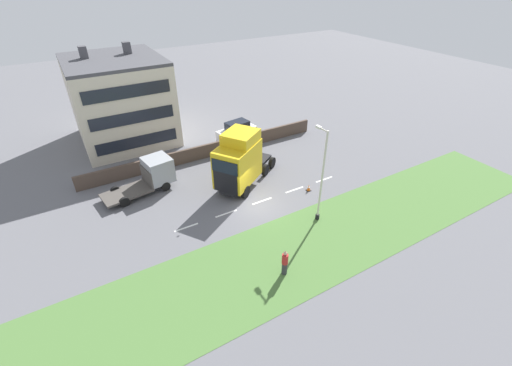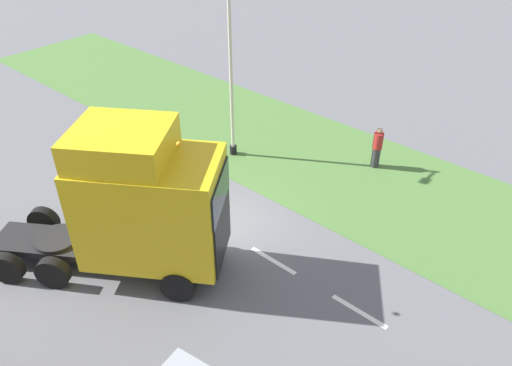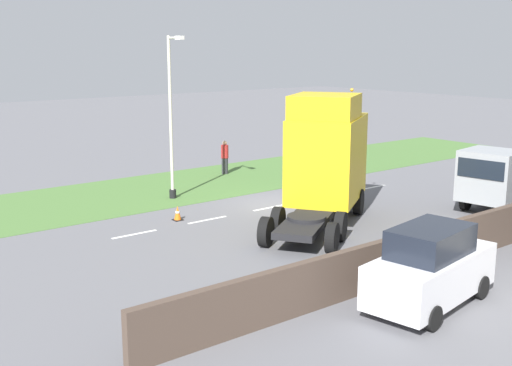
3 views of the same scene
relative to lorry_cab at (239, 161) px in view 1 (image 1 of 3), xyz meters
name	(u,v)px [view 1 (image 1 of 3)]	position (x,y,z in m)	size (l,w,h in m)	color
ground_plane	(254,204)	(-2.75, 0.18, -2.48)	(120.00, 120.00, 0.00)	slate
grass_verge	(300,250)	(-8.75, 0.18, -2.47)	(7.00, 44.00, 0.01)	#4C7538
lane_markings	(262,201)	(-2.75, -0.52, -2.48)	(0.16, 14.60, 0.00)	white
boundary_wall	(208,151)	(6.25, 0.18, -1.80)	(0.25, 24.00, 1.36)	#4C3D33
building_block	(121,100)	(14.55, 5.92, 1.74)	(9.91, 8.92, 9.52)	beige
lorry_cab	(239,161)	(0.00, 0.00, 0.00)	(5.96, 7.18, 5.07)	black
flatbed_truck	(153,173)	(3.52, 6.26, -1.09)	(2.99, 6.11, 2.63)	#999EA3
parked_car	(237,132)	(7.94, -3.89, -1.43)	(2.38, 4.43, 2.17)	silver
lamp_post	(321,181)	(-6.69, -2.89, 0.86)	(1.27, 0.30, 7.15)	black
pedestrian	(285,263)	(-9.91, 2.22, -1.59)	(0.39, 0.39, 1.80)	#333338
traffic_cone_lead	(309,188)	(-3.44, -4.66, -2.19)	(0.36, 0.36, 0.58)	black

